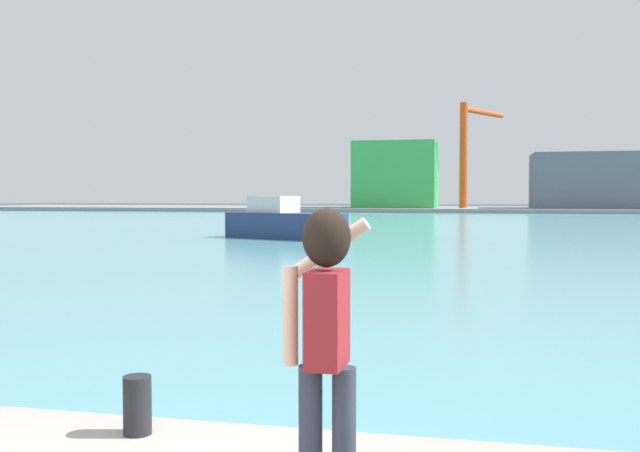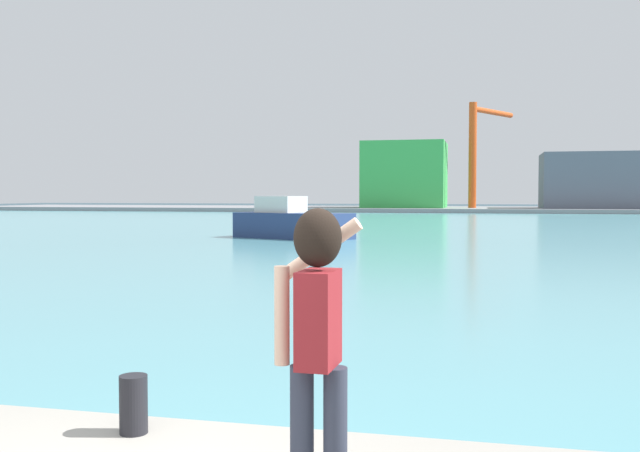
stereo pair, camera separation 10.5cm
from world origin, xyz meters
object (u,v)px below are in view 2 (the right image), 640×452
object	(u,v)px
person_photographer	(317,324)
harbor_bollard	(133,404)
warehouse_left	(405,175)
warehouse_right	(610,181)
boat_moored	(291,222)
port_crane	(478,143)

from	to	relation	value
person_photographer	harbor_bollard	distance (m)	2.06
warehouse_left	warehouse_right	size ratio (longest dim) A/B	0.64
harbor_bollard	warehouse_right	distance (m)	90.12
person_photographer	warehouse_right	world-z (taller)	warehouse_right
harbor_bollard	warehouse_right	bearing A→B (deg)	78.83
boat_moored	warehouse_right	xyz separation A→B (m)	(24.56, 58.29, 3.09)
warehouse_right	boat_moored	bearing A→B (deg)	-112.85
port_crane	person_photographer	bearing A→B (deg)	-89.91
harbor_bollard	warehouse_left	world-z (taller)	warehouse_left
harbor_bollard	port_crane	world-z (taller)	port_crane
harbor_bollard	boat_moored	bearing A→B (deg)	103.31
harbor_bollard	warehouse_right	size ratio (longest dim) A/B	0.03
boat_moored	warehouse_left	world-z (taller)	warehouse_left
warehouse_left	warehouse_right	world-z (taller)	warehouse_left
person_photographer	port_crane	bearing A→B (deg)	2.13
warehouse_right	person_photographer	bearing A→B (deg)	-100.04
boat_moored	warehouse_right	distance (m)	63.33
boat_moored	harbor_bollard	bearing A→B (deg)	-54.52
person_photographer	warehouse_right	bearing A→B (deg)	-8.00
person_photographer	boat_moored	size ratio (longest dim) A/B	0.26
boat_moored	warehouse_left	bearing A→B (deg)	112.88
person_photographer	port_crane	distance (m)	90.25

